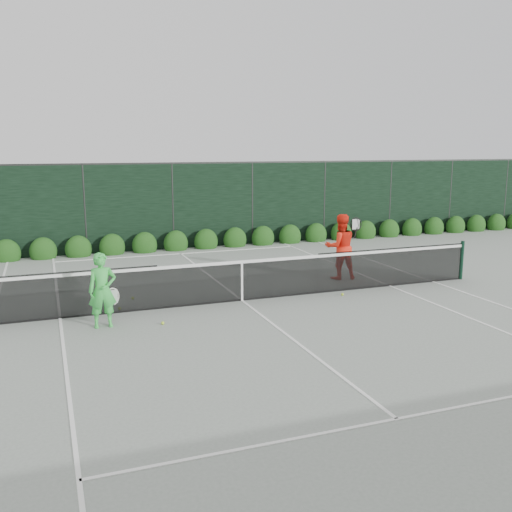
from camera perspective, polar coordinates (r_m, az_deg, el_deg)
name	(u,v)px	position (r m, az deg, el deg)	size (l,w,h in m)	color
ground	(242,301)	(13.62, -1.41, -4.49)	(80.00, 80.00, 0.00)	gray
tennis_net	(241,279)	(13.48, -1.52, -2.32)	(12.90, 0.10, 1.07)	#103020
player_woman	(102,290)	(11.92, -15.10, -3.33)	(0.63, 0.37, 1.53)	green
player_man	(340,247)	(15.83, 8.43, 0.93)	(0.97, 0.80, 1.80)	#FF2A15
court_lines	(242,300)	(13.62, -1.41, -4.47)	(11.03, 23.83, 0.01)	white
windscreen_fence	(288,259)	(10.81, 3.25, -0.34)	(32.00, 21.07, 3.06)	black
hedge_row	(176,244)	(20.31, -8.02, 1.24)	(31.66, 0.65, 0.94)	#15350E
tennis_balls	(192,305)	(13.19, -6.37, -4.92)	(5.38, 2.25, 0.07)	#B8DC30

